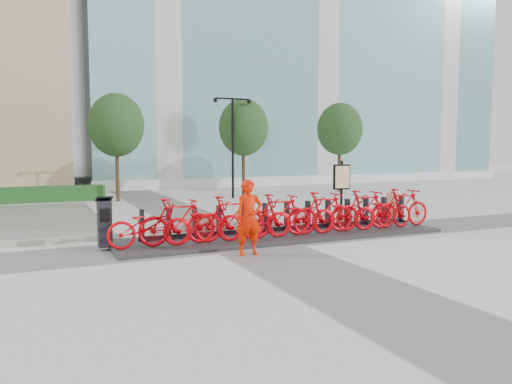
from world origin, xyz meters
name	(u,v)px	position (x,y,z in m)	size (l,w,h in m)	color
ground	(245,242)	(0.00, 0.00, 0.00)	(120.00, 120.00, 0.00)	silver
glass_building	(277,34)	(14.00, 26.00, 12.00)	(32.00, 16.00, 24.00)	slate
hedge_b	(38,194)	(-5.00, 13.20, 0.35)	(6.00, 1.20, 0.70)	#124315
tree_1	(116,125)	(-1.50, 12.00, 3.59)	(2.60, 2.60, 5.10)	#4C3318
tree_2	(243,128)	(5.00, 12.00, 3.59)	(2.60, 2.60, 5.10)	#4C3318
tree_3	(340,129)	(11.00, 12.00, 3.59)	(2.60, 2.60, 5.10)	#4C3318
streetlamp	(233,136)	(4.00, 11.00, 3.13)	(2.00, 0.20, 5.00)	black
dock_pad	(283,235)	(1.30, 0.30, 0.04)	(9.60, 2.40, 0.08)	#2C2C2E
dock_rail_posts	(288,216)	(1.72, 0.77, 0.51)	(8.74, 0.50, 0.85)	black
bike_0	(149,226)	(-2.60, -0.05, 0.62)	(0.72, 2.06, 1.08)	#C70008
bike_1	(178,222)	(-1.88, -0.05, 0.68)	(0.57, 2.00, 1.20)	#C70008
bike_2	(205,222)	(-1.16, -0.05, 0.62)	(0.72, 2.06, 1.08)	#C70008
bike_3	(230,218)	(-0.44, -0.05, 0.68)	(0.57, 2.00, 1.20)	#C70008
bike_4	(255,219)	(0.28, -0.05, 0.62)	(0.72, 2.06, 1.08)	#C70008
bike_5	(279,215)	(1.00, -0.05, 0.68)	(0.57, 2.00, 1.20)	#C70008
bike_6	(302,216)	(1.72, -0.05, 0.62)	(0.72, 2.06, 1.08)	#C70008
bike_7	(323,212)	(2.44, -0.05, 0.68)	(0.57, 2.00, 1.20)	#C70008
bike_8	(344,213)	(3.16, -0.05, 0.62)	(0.72, 2.06, 1.08)	#C70008
bike_9	(364,210)	(3.88, -0.05, 0.68)	(0.57, 2.00, 1.20)	#C70008
bike_10	(384,211)	(4.60, -0.05, 0.62)	(0.72, 2.06, 1.08)	#C70008
bike_11	(402,207)	(5.32, -0.05, 0.68)	(0.57, 2.00, 1.20)	#C70008
kiosk	(105,223)	(-3.60, 0.45, 0.69)	(0.40, 0.34, 1.28)	black
worker_red	(249,217)	(-0.55, -1.54, 0.90)	(0.66, 0.43, 1.80)	red
construction_barrel	(392,206)	(6.59, 1.96, 0.46)	(0.48, 0.48, 0.93)	#EE3500
map_sign	(342,179)	(5.35, 3.36, 1.36)	(0.68, 0.17, 2.06)	black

